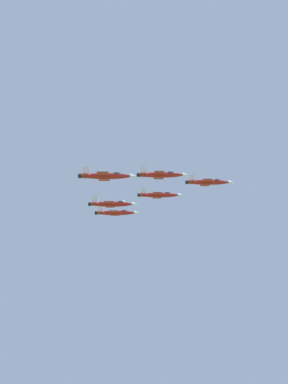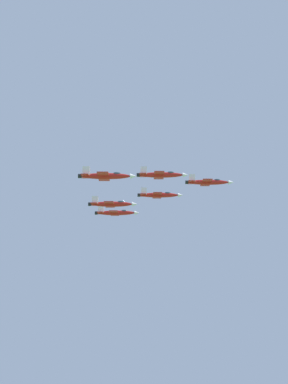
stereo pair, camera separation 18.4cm
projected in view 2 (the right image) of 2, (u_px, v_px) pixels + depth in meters
name	position (u px, v px, depth m)	size (l,w,h in m)	color
jet_lead	(208.00, 182.00, 198.00)	(17.15, 10.56, 3.60)	red
jet_left_wingman	(159.00, 195.00, 211.89)	(17.30, 10.63, 3.64)	red
jet_right_wingman	(161.00, 175.00, 183.68)	(16.98, 10.46, 3.57)	red
jet_left_outer	(116.00, 213.00, 225.17)	(17.95, 11.11, 3.77)	red
jet_right_outer	(106.00, 176.00, 168.67)	(17.65, 10.84, 3.71)	red
jet_slot_rear	(112.00, 204.00, 196.35)	(17.26, 10.63, 3.63)	red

